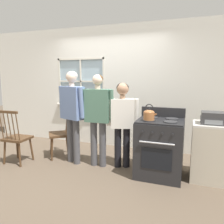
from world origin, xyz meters
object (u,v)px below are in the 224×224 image
Objects in this scene: person_adult_right at (122,117)px; potted_plant at (88,102)px; chair_near_wall at (61,134)px; side_counter at (210,152)px; chair_by_window at (17,139)px; stereo at (213,118)px; stove at (160,147)px; person_elderly_left at (72,108)px; kettle at (149,114)px; person_teen_center at (98,112)px.

person_adult_right reaches higher than potted_plant.
chair_near_wall reaches higher than side_counter.
stereo reaches higher than chair_by_window.
stove reaches higher than chair_by_window.
stove is 0.92m from stereo.
potted_plant is (-1.82, 1.13, 0.52)m from stove.
side_counter is at bearing 50.75° from chair_near_wall.
potted_plant reaches higher than stereo.
chair_near_wall is 2.96× the size of stereo.
potted_plant is at bearing 148.11° from stove.
side_counter is (2.33, 0.11, -0.58)m from person_elderly_left.
chair_near_wall is at bearing 158.42° from person_adult_right.
person_adult_right is at bearing 27.48° from person_elderly_left.
potted_plant is (-1.66, 1.26, -0.03)m from kettle.
kettle is (2.40, 0.23, 0.56)m from chair_by_window.
person_teen_center is 1.33m from potted_plant.
person_teen_center is at bearing 174.77° from person_adult_right.
person_adult_right is 7.32× the size of potted_plant.
kettle reaches higher than stove.
chair_near_wall is 0.67× the size of person_adult_right.
side_counter is at bearing 90.00° from stereo.
person_adult_right is 1.38× the size of stove.
chair_by_window is at bearing -139.49° from person_elderly_left.
stove is at bearing -3.45° from person_teen_center.
person_elderly_left is 1.42m from kettle.
stereo is (2.33, 0.09, -0.04)m from person_elderly_left.
person_elderly_left is at bearing 174.58° from kettle.
chair_by_window is at bearing 175.76° from person_adult_right.
stove is at bearing 46.92° from chair_near_wall.
chair_by_window is 2.48m from kettle.
chair_by_window is 2.59m from stove.
person_elderly_left reaches higher than chair_near_wall.
person_teen_center is (0.89, -0.17, 0.52)m from chair_near_wall.
person_elderly_left is 1.68m from stove.
potted_plant is 0.23× the size of side_counter.
person_adult_right is (1.89, 0.49, 0.45)m from chair_by_window.
stove is 5.32× the size of potted_plant.
person_teen_center is (1.48, 0.39, 0.52)m from chair_by_window.
person_adult_right is 1.42m from stereo.
potted_plant is at bearing -117.72° from chair_by_window.
stereo reaches higher than chair_near_wall.
chair_near_wall is at bearing 174.73° from person_elderly_left.
chair_near_wall is 4.08× the size of kettle.
stove is at bearing -171.63° from side_counter.
kettle is 0.73× the size of stereo.
potted_plant is at bearing 121.98° from person_elderly_left.
person_teen_center is 1.09× the size of person_adult_right.
person_elderly_left is 0.50m from person_teen_center.
side_counter is at bearing -21.64° from potted_plant.
person_elderly_left is at bearing 27.13° from chair_near_wall.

